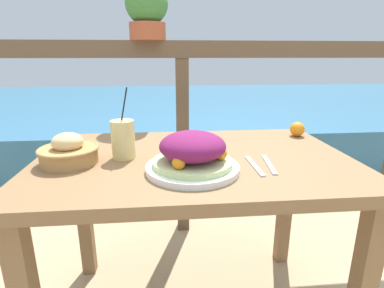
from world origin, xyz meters
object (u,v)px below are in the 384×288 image
object	(u,v)px
drink_glass	(123,139)
bread_basket	(69,152)
potted_plant	(147,10)
salad_plate	(193,155)

from	to	relation	value
drink_glass	bread_basket	size ratio (longest dim) A/B	1.25
drink_glass	potted_plant	size ratio (longest dim) A/B	0.85
bread_basket	potted_plant	bearing A→B (deg)	70.53
salad_plate	potted_plant	xyz separation A→B (m)	(-0.16, 0.82, 0.53)
salad_plate	bread_basket	size ratio (longest dim) A/B	1.49
potted_plant	drink_glass	bearing A→B (deg)	-96.12
salad_plate	drink_glass	world-z (taller)	drink_glass
bread_basket	potted_plant	world-z (taller)	potted_plant
drink_glass	potted_plant	world-z (taller)	potted_plant
salad_plate	bread_basket	distance (m)	0.43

